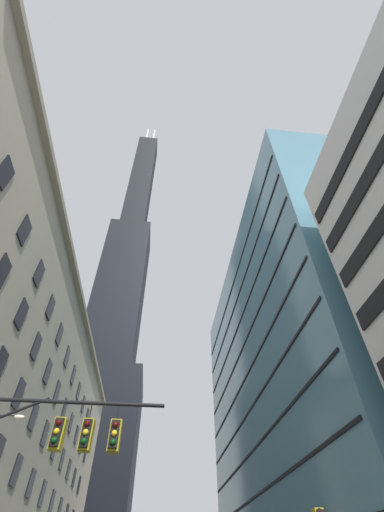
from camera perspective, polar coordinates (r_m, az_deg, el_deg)
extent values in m
cube|color=#9E937A|center=(47.68, -18.21, -8.67)|extent=(0.70, 68.93, 0.60)
cube|color=black|center=(35.22, -28.00, -29.76)|extent=(0.14, 1.40, 2.20)
cube|color=black|center=(39.92, -25.98, -31.69)|extent=(0.14, 1.40, 2.20)
cube|color=black|center=(44.69, -24.33, -33.18)|extent=(0.14, 1.40, 2.20)
cube|color=black|center=(49.50, -22.95, -34.37)|extent=(0.14, 1.40, 2.20)
cube|color=black|center=(54.35, -21.79, -35.33)|extent=(0.14, 1.40, 2.20)
cube|color=black|center=(31.76, -27.65, -20.27)|extent=(0.14, 1.40, 2.20)
cube|color=black|center=(36.22, -25.62, -23.58)|extent=(0.14, 1.40, 2.20)
cube|color=black|center=(40.81, -23.96, -26.13)|extent=(0.14, 1.40, 2.20)
cube|color=black|center=(45.49, -22.59, -28.16)|extent=(0.14, 1.40, 2.20)
cube|color=black|center=(50.22, -21.44, -29.79)|extent=(0.14, 1.40, 2.20)
cube|color=black|center=(55.01, -20.46, -31.13)|extent=(0.14, 1.40, 2.20)
cube|color=black|center=(59.83, -19.62, -32.25)|extent=(0.14, 1.40, 2.20)
cube|color=black|center=(64.67, -18.88, -33.20)|extent=(0.14, 1.40, 2.20)
cube|color=black|center=(25.68, -29.86, -2.31)|extent=(0.14, 1.40, 2.20)
cube|color=black|center=(29.37, -27.27, -8.85)|extent=(0.14, 1.40, 2.20)
cube|color=black|center=(33.41, -25.23, -13.87)|extent=(0.14, 1.40, 2.20)
cube|color=black|center=(37.68, -23.58, -17.76)|extent=(0.14, 1.40, 2.20)
cube|color=black|center=(42.11, -22.22, -20.84)|extent=(0.14, 1.40, 2.20)
cube|color=black|center=(46.65, -21.08, -23.32)|extent=(0.14, 1.40, 2.20)
cube|color=black|center=(51.28, -20.11, -25.35)|extent=(0.14, 1.40, 2.20)
cube|color=black|center=(55.97, -19.28, -27.04)|extent=(0.14, 1.40, 2.20)
cube|color=black|center=(60.72, -18.56, -28.46)|extent=(0.14, 1.40, 2.20)
cube|color=black|center=(65.50, -17.93, -29.67)|extent=(0.14, 1.40, 2.20)
cube|color=black|center=(25.46, -29.49, 12.35)|extent=(0.14, 1.40, 2.20)
cube|color=black|center=(28.32, -26.88, 3.97)|extent=(0.14, 1.40, 2.20)
cube|color=black|center=(31.71, -24.83, -2.76)|extent=(0.14, 1.40, 2.20)
cube|color=black|center=(35.48, -23.18, -8.13)|extent=(0.14, 1.40, 2.20)
cube|color=black|center=(39.52, -21.83, -12.42)|extent=(0.14, 1.40, 2.20)
cube|color=black|center=(43.77, -20.70, -15.90)|extent=(0.14, 1.40, 2.20)
cube|color=black|center=(48.15, -19.75, -18.75)|extent=(0.14, 1.40, 2.20)
cube|color=black|center=(52.65, -18.93, -21.11)|extent=(0.14, 1.40, 2.20)
cube|color=black|center=(57.23, -18.22, -23.10)|extent=(0.14, 1.40, 2.20)
cube|color=black|center=(61.88, -17.60, -24.78)|extent=(0.14, 1.40, 2.20)
cube|color=black|center=(66.58, -17.06, -26.23)|extent=(0.14, 1.40, 2.20)
cube|color=black|center=(103.90, -17.64, -31.23)|extent=(23.89, 23.89, 45.43)
cube|color=black|center=(127.45, -12.27, -6.36)|extent=(16.73, 16.73, 66.08)
cube|color=black|center=(182.15, -8.70, 12.32)|extent=(10.75, 10.75, 82.60)
cylinder|color=silver|center=(227.40, -7.80, 19.57)|extent=(1.20, 1.20, 21.62)
cylinder|color=silver|center=(227.09, -6.65, 19.51)|extent=(1.20, 1.20, 21.62)
cube|color=black|center=(21.34, 28.78, 13.31)|extent=(0.16, 12.37, 1.10)
cube|color=black|center=(23.71, 26.21, 17.30)|extent=(0.16, 12.37, 1.10)
cube|color=teal|center=(49.51, 20.26, -19.21)|extent=(19.20, 47.31, 41.76)
cube|color=black|center=(42.65, 10.96, -35.48)|extent=(0.12, 46.31, 0.24)
cube|color=black|center=(43.42, 10.14, -30.30)|extent=(0.12, 46.31, 0.24)
cube|color=black|center=(44.54, 9.44, -25.33)|extent=(0.12, 46.31, 0.24)
cube|color=black|center=(45.98, 8.83, -20.64)|extent=(0.12, 46.31, 0.24)
cube|color=black|center=(47.71, 8.29, -16.25)|extent=(0.12, 46.31, 0.24)
cube|color=black|center=(49.70, 7.81, -12.20)|extent=(0.12, 46.31, 0.24)
cube|color=black|center=(51.92, 7.39, -8.47)|extent=(0.12, 46.31, 0.24)
cube|color=black|center=(54.35, 7.00, -5.06)|extent=(0.12, 46.31, 0.24)
cylinder|color=black|center=(14.23, -20.58, -22.46)|extent=(7.19, 0.14, 0.14)
cylinder|color=black|center=(14.69, -29.98, -22.85)|extent=(2.96, 0.10, 1.50)
cylinder|color=black|center=(14.15, -21.29, -23.50)|extent=(0.04, 0.04, 0.60)
cube|color=black|center=(13.93, -22.16, -26.32)|extent=(0.30, 0.30, 0.90)
cube|color=olive|center=(14.09, -22.03, -26.54)|extent=(0.40, 0.40, 1.04)
sphere|color=#450808|center=(13.86, -21.95, -25.04)|extent=(0.20, 0.20, 0.20)
sphere|color=yellow|center=(13.78, -22.29, -26.11)|extent=(0.20, 0.20, 0.20)
sphere|color=#083D10|center=(13.71, -22.64, -27.19)|extent=(0.20, 0.20, 0.20)
cylinder|color=black|center=(13.95, -17.04, -24.19)|extent=(0.04, 0.04, 0.60)
cube|color=black|center=(13.73, -17.76, -27.08)|extent=(0.30, 0.30, 0.90)
cube|color=olive|center=(13.89, -17.67, -27.29)|extent=(0.40, 0.40, 1.04)
sphere|color=#450808|center=(13.65, -17.57, -25.78)|extent=(0.20, 0.20, 0.20)
sphere|color=yellow|center=(13.58, -17.85, -26.88)|extent=(0.20, 0.20, 0.20)
sphere|color=#083D10|center=(13.50, -18.14, -28.00)|extent=(0.20, 0.20, 0.20)
cylinder|color=black|center=(13.81, -12.64, -24.77)|extent=(0.04, 0.04, 0.60)
cube|color=black|center=(13.59, -13.19, -27.73)|extent=(0.30, 0.30, 0.90)
cube|color=olive|center=(13.75, -13.15, -27.93)|extent=(0.40, 0.40, 1.04)
sphere|color=#450808|center=(13.52, -13.03, -26.41)|extent=(0.20, 0.20, 0.20)
sphere|color=yellow|center=(13.44, -13.24, -27.53)|extent=(0.20, 0.20, 0.20)
sphere|color=#083D10|center=(13.36, -13.46, -28.67)|extent=(0.20, 0.20, 0.20)
cylinder|color=#47474C|center=(21.97, -29.39, -22.69)|extent=(1.47, 0.10, 0.10)
ellipsoid|color=#EFE5C6|center=(21.69, -27.58, -23.37)|extent=(0.56, 0.32, 0.24)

